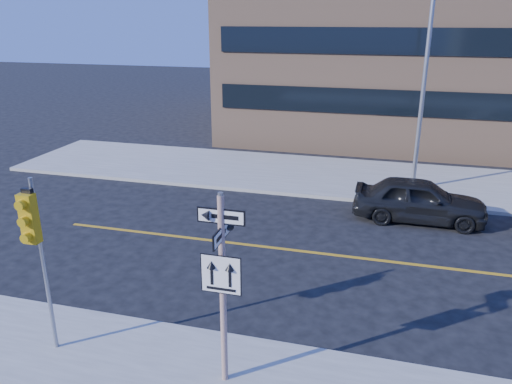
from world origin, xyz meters
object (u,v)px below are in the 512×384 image
(sign_pole, at_px, (222,281))
(parked_car_a, at_px, (419,200))
(streetlight_a, at_px, (425,80))
(traffic_signal, at_px, (33,232))

(sign_pole, height_order, parked_car_a, sign_pole)
(parked_car_a, bearing_deg, streetlight_a, 2.09)
(traffic_signal, distance_m, parked_car_a, 13.33)
(parked_car_a, height_order, streetlight_a, streetlight_a)
(sign_pole, relative_size, streetlight_a, 0.51)
(parked_car_a, bearing_deg, traffic_signal, 142.09)
(sign_pole, distance_m, traffic_signal, 4.05)
(traffic_signal, xyz_separation_m, parked_car_a, (8.10, 10.35, -2.22))
(streetlight_a, bearing_deg, sign_pole, -106.77)
(parked_car_a, relative_size, streetlight_a, 0.59)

